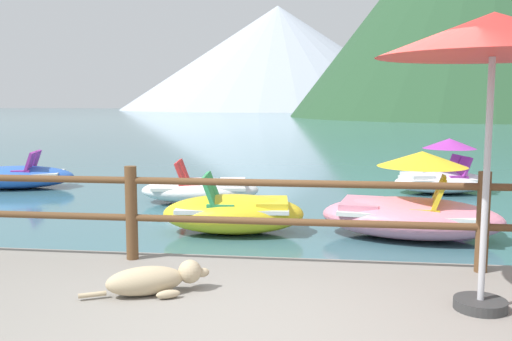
% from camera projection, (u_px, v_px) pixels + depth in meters
% --- Properties ---
extents(ground_plane, '(200.00, 200.00, 0.00)m').
position_uv_depth(ground_plane, '(327.00, 127.00, 43.48)').
color(ground_plane, '#3D6B75').
extents(dock_railing, '(23.92, 0.12, 0.95)m').
position_uv_depth(dock_railing, '(300.00, 208.00, 5.52)').
color(dock_railing, brown).
rests_on(dock_railing, promenade_dock).
extents(beach_umbrella, '(1.70, 1.70, 2.24)m').
position_uv_depth(beach_umbrella, '(493.00, 39.00, 4.15)').
color(beach_umbrella, '#B2B2B7').
rests_on(beach_umbrella, promenade_dock).
extents(dog_resting, '(1.00, 0.56, 0.26)m').
position_uv_depth(dog_resting, '(153.00, 280.00, 4.74)').
color(dog_resting, tan).
rests_on(dog_resting, promenade_dock).
extents(pedal_boat_0, '(2.24, 1.33, 0.90)m').
position_uv_depth(pedal_boat_0, '(234.00, 213.00, 8.66)').
color(pedal_boat_0, yellow).
rests_on(pedal_boat_0, ground).
extents(pedal_boat_2, '(2.46, 1.55, 0.83)m').
position_uv_depth(pedal_boat_2, '(201.00, 189.00, 11.28)').
color(pedal_boat_2, white).
rests_on(pedal_boat_2, ground).
extents(pedal_boat_4, '(2.74, 1.77, 0.85)m').
position_uv_depth(pedal_boat_4, '(16.00, 176.00, 13.09)').
color(pedal_boat_4, blue).
rests_on(pedal_boat_4, ground).
extents(pedal_boat_5, '(2.79, 1.77, 1.28)m').
position_uv_depth(pedal_boat_5, '(411.00, 209.00, 8.34)').
color(pedal_boat_5, pink).
rests_on(pedal_boat_5, ground).
extents(pedal_boat_6, '(2.38, 1.67, 1.19)m').
position_uv_depth(pedal_boat_6, '(444.00, 175.00, 12.42)').
color(pedal_boat_6, white).
rests_on(pedal_boat_6, ground).
extents(distant_peak, '(69.41, 69.41, 22.73)m').
position_uv_depth(distant_peak, '(278.00, 58.00, 126.72)').
color(distant_peak, '#A8B2C1').
rests_on(distant_peak, ground).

